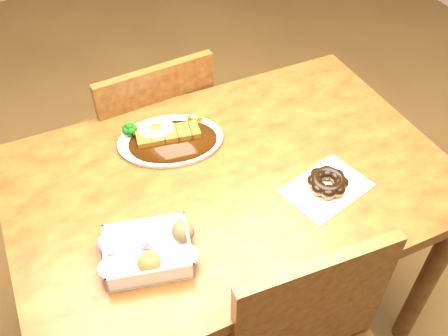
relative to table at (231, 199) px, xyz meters
name	(u,v)px	position (x,y,z in m)	size (l,w,h in m)	color
ground	(229,312)	(0.00, 0.00, -0.65)	(6.00, 6.00, 0.00)	brown
table	(231,199)	(0.00, 0.00, 0.00)	(1.20, 0.80, 0.75)	#46210E
chair_far	(151,140)	(-0.08, 0.53, -0.17)	(0.45, 0.45, 0.87)	#46210E
katsu_curry_plate	(169,138)	(-0.11, 0.20, 0.11)	(0.35, 0.28, 0.06)	white
donut_box	(148,251)	(-0.29, -0.16, 0.13)	(0.24, 0.20, 0.06)	white
pon_de_ring	(328,183)	(0.21, -0.15, 0.12)	(0.26, 0.21, 0.04)	silver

